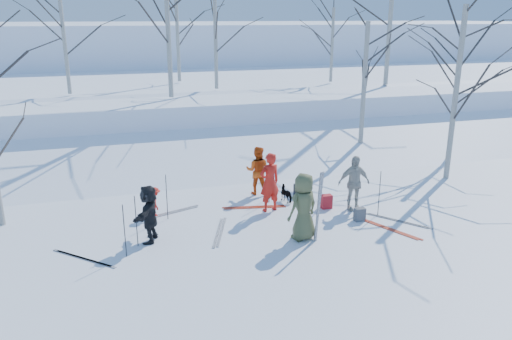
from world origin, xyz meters
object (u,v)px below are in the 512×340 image
object	(u,v)px
backpack_red	(326,202)
backpack_dark	(300,190)
backpack_grey	(360,214)
skier_red_north	(270,182)
skier_cream_east	(354,183)
skier_olive_center	(303,207)
skier_redor_behind	(258,171)
skier_red_seated	(155,202)
skier_grey_west	(149,213)
dog	(287,194)

from	to	relation	value
backpack_red	backpack_dark	bearing A→B (deg)	107.49
backpack_grey	skier_red_north	bearing A→B (deg)	146.20
skier_cream_east	backpack_dark	size ratio (longest dim) A/B	4.17
skier_red_north	backpack_dark	size ratio (longest dim) A/B	4.47
skier_red_north	skier_cream_east	bearing A→B (deg)	153.24
skier_olive_center	skier_redor_behind	size ratio (longest dim) A/B	1.12
skier_red_seated	backpack_red	xyz separation A→B (m)	(5.01, -0.88, -0.22)
skier_olive_center	backpack_grey	distance (m)	2.21
skier_red_seated	skier_grey_west	bearing A→B (deg)	167.44
skier_cream_east	backpack_dark	distance (m)	1.99
skier_redor_behind	dog	world-z (taller)	skier_redor_behind
skier_redor_behind	skier_red_seated	size ratio (longest dim) A/B	1.83
backpack_dark	skier_olive_center	bearing A→B (deg)	-110.10
backpack_grey	backpack_dark	size ratio (longest dim) A/B	0.95
skier_olive_center	skier_red_seated	world-z (taller)	skier_olive_center
skier_cream_east	backpack_grey	size ratio (longest dim) A/B	4.39
skier_cream_east	skier_olive_center	bearing A→B (deg)	-140.87
skier_redor_behind	skier_red_seated	xyz separation A→B (m)	(-3.39, -0.96, -0.36)
backpack_grey	backpack_dark	distance (m)	2.55
skier_grey_west	dog	distance (m)	4.73
dog	backpack_red	xyz separation A→B (m)	(0.94, -0.90, -0.04)
dog	backpack_dark	world-z (taller)	dog
skier_redor_behind	skier_cream_east	size ratio (longest dim) A/B	0.95
skier_red_north	backpack_red	world-z (taller)	skier_red_north
skier_red_north	skier_red_seated	world-z (taller)	skier_red_north
dog	backpack_grey	world-z (taller)	dog
backpack_grey	skier_redor_behind	bearing A→B (deg)	125.13
backpack_red	skier_red_north	bearing A→B (deg)	169.67
skier_redor_behind	skier_red_seated	bearing A→B (deg)	41.03
backpack_red	skier_red_seated	bearing A→B (deg)	170.06
skier_olive_center	skier_grey_west	size ratio (longest dim) A/B	1.17
skier_olive_center	backpack_dark	size ratio (longest dim) A/B	4.45
skier_grey_west	dog	xyz separation A→B (m)	(4.38, 1.70, -0.50)
skier_red_north	skier_grey_west	world-z (taller)	skier_red_north
skier_redor_behind	skier_cream_east	world-z (taller)	skier_cream_east
backpack_dark	skier_red_seated	bearing A→B (deg)	-175.71
skier_olive_center	skier_cream_east	world-z (taller)	skier_olive_center
skier_cream_east	backpack_dark	xyz separation A→B (m)	(-1.11, 1.53, -0.63)
skier_grey_west	backpack_dark	size ratio (longest dim) A/B	3.79
skier_grey_west	dog	world-z (taller)	skier_grey_west
skier_olive_center	backpack_grey	size ratio (longest dim) A/B	4.69
skier_red_north	skier_redor_behind	xyz separation A→B (m)	(0.09, 1.53, -0.10)
skier_cream_east	dog	distance (m)	2.13
skier_redor_behind	backpack_grey	xyz separation A→B (m)	(2.12, -3.01, -0.61)
skier_red_seated	skier_cream_east	size ratio (longest dim) A/B	0.52
skier_red_north	backpack_red	xyz separation A→B (m)	(1.71, -0.31, -0.68)
skier_red_seated	backpack_dark	size ratio (longest dim) A/B	2.17
skier_red_north	backpack_grey	world-z (taller)	skier_red_north
skier_olive_center	skier_grey_west	world-z (taller)	skier_olive_center
skier_red_north	skier_olive_center	bearing A→B (deg)	83.24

